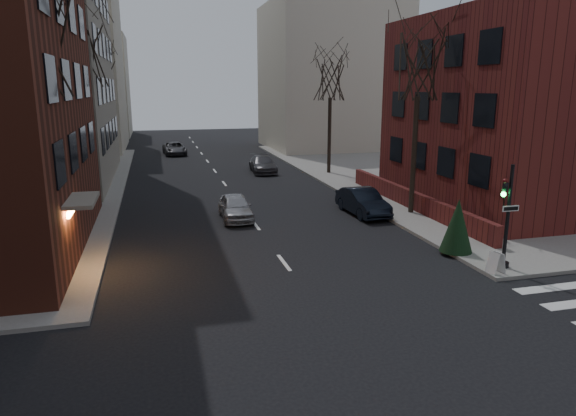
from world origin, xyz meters
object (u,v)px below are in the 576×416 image
(tree_left_b, at_px, (78,52))
(sandwich_board, at_px, (496,263))
(tree_left_a, at_px, (35,44))
(evergreen_shrub, at_px, (457,225))
(traffic_signal, at_px, (506,223))
(streetlamp_near, at_px, (88,139))
(streetlamp_far, at_px, (114,118))
(parked_sedan, at_px, (363,202))
(car_lane_far, at_px, (175,148))
(car_lane_silver, at_px, (236,207))
(tree_left_c, at_px, (101,73))
(car_lane_gray, at_px, (263,164))
(tree_right_b, at_px, (330,78))
(tree_right_a, at_px, (419,65))

(tree_left_b, bearing_deg, sandwich_board, -47.39)
(tree_left_a, distance_m, evergreen_shrub, 17.86)
(tree_left_b, bearing_deg, tree_left_a, -90.00)
(tree_left_a, distance_m, sandwich_board, 18.77)
(tree_left_b, height_order, evergreen_shrub, tree_left_b)
(traffic_signal, relative_size, tree_left_a, 0.39)
(streetlamp_near, distance_m, evergreen_shrub, 19.14)
(streetlamp_far, distance_m, parked_sedan, 27.61)
(streetlamp_far, bearing_deg, sandwich_board, -65.17)
(streetlamp_far, xyz_separation_m, sandwich_board, (15.50, -33.50, -3.69))
(tree_left_b, xyz_separation_m, car_lane_far, (6.00, 21.66, -8.26))
(evergreen_shrub, bearing_deg, sandwich_board, -90.00)
(traffic_signal, height_order, car_lane_silver, traffic_signal)
(tree_left_c, distance_m, car_lane_silver, 23.25)
(traffic_signal, distance_m, tree_left_b, 24.87)
(car_lane_gray, bearing_deg, parked_sedan, -77.73)
(tree_left_b, relative_size, car_lane_far, 2.30)
(tree_right_b, xyz_separation_m, evergreen_shrub, (-1.50, -20.83, -6.30))
(tree_right_a, xyz_separation_m, car_lane_silver, (-9.60, 1.45, -7.35))
(streetlamp_near, bearing_deg, tree_left_c, 91.91)
(tree_left_c, distance_m, tree_right_b, 19.34)
(tree_right_a, bearing_deg, traffic_signal, -95.47)
(streetlamp_near, bearing_deg, traffic_signal, -38.87)
(streetlamp_near, bearing_deg, car_lane_far, 78.11)
(tree_right_b, xyz_separation_m, sandwich_board, (-1.50, -23.50, -7.03))
(tree_right_b, distance_m, evergreen_shrub, 21.81)
(tree_left_b, bearing_deg, traffic_signal, -45.46)
(streetlamp_near, height_order, streetlamp_far, same)
(traffic_signal, bearing_deg, car_lane_gray, 99.31)
(traffic_signal, relative_size, parked_sedan, 0.91)
(car_lane_silver, bearing_deg, sandwich_board, -52.24)
(streetlamp_near, bearing_deg, parked_sedan, -12.90)
(tree_left_c, relative_size, sandwich_board, 12.11)
(car_lane_gray, relative_size, car_lane_far, 1.00)
(traffic_signal, bearing_deg, streetlamp_far, 116.06)
(tree_left_a, bearing_deg, sandwich_board, -18.86)
(tree_right_b, relative_size, streetlamp_far, 1.46)
(traffic_signal, height_order, streetlamp_far, streetlamp_far)
(tree_left_c, xyz_separation_m, parked_sedan, (15.00, -21.30, -7.30))
(traffic_signal, height_order, tree_left_b, tree_left_b)
(parked_sedan, bearing_deg, evergreen_shrub, -84.28)
(tree_left_a, relative_size, tree_right_a, 1.06)
(tree_right_b, bearing_deg, tree_left_c, 155.56)
(tree_left_c, relative_size, streetlamp_near, 1.55)
(streetlamp_near, height_order, car_lane_silver, streetlamp_near)
(tree_right_a, bearing_deg, car_lane_far, 111.35)
(parked_sedan, xyz_separation_m, car_lane_silver, (-7.00, 0.75, -0.05))
(tree_left_a, bearing_deg, evergreen_shrub, -9.97)
(tree_left_a, bearing_deg, car_lane_far, 79.89)
(car_lane_silver, xyz_separation_m, evergreen_shrub, (8.10, -8.28, 0.61))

